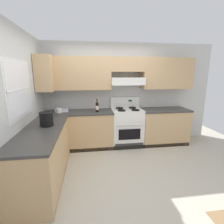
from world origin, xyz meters
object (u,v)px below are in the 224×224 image
Objects in this scene: wine_bottle at (97,106)px; paper_towel_roll at (59,110)px; stove at (127,127)px; bucket at (46,119)px; bowl at (62,110)px.

wine_bottle reaches higher than paper_towel_roll.
stove is 3.61× the size of wine_bottle.
bowl is at bearing 85.54° from bucket.
paper_towel_roll is at bearing 176.22° from wine_bottle.
paper_towel_roll is (-0.88, 0.06, -0.08)m from wine_bottle.
bucket is 1.05m from paper_towel_roll.
bucket reaches higher than bowl.
paper_towel_roll is (-0.05, -0.12, 0.03)m from bowl.
stove is 1.70m from paper_towel_roll.
paper_towel_roll is (-1.63, -0.04, 0.48)m from stove.
bowl is at bearing 176.92° from stove.
bowl is 2.31× the size of paper_towel_roll.
wine_bottle is 2.57× the size of paper_towel_roll.
wine_bottle is (-0.75, -0.10, 0.57)m from stove.
wine_bottle is 0.86m from bowl.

